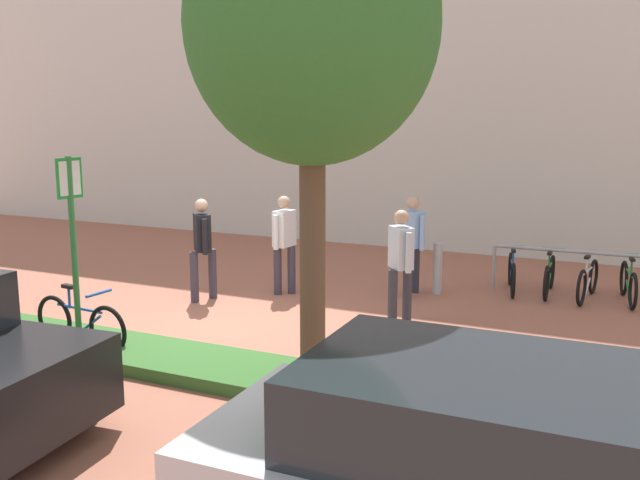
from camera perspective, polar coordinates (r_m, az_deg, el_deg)
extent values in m
plane|color=#9E5B47|center=(10.63, -8.01, -6.89)|extent=(60.00, 60.00, 0.00)
cube|color=silver|center=(17.09, 5.92, 16.57)|extent=(28.00, 1.20, 10.00)
cube|color=#336028|center=(9.62, -16.20, -8.57)|extent=(7.00, 1.10, 0.16)
cylinder|color=brown|center=(7.61, -0.61, -2.16)|extent=(0.28, 0.28, 2.96)
ellipsoid|color=#2D6628|center=(7.49, -0.65, 17.10)|extent=(2.62, 2.62, 2.89)
cylinder|color=#2D7238|center=(9.71, -19.29, -1.18)|extent=(0.08, 0.08, 2.57)
cube|color=#198C33|center=(9.57, -19.65, 4.74)|extent=(0.11, 0.36, 0.52)
cube|color=white|center=(9.57, -19.65, 4.74)|extent=(0.10, 0.30, 0.44)
torus|color=black|center=(10.38, -20.70, -5.99)|extent=(0.66, 0.12, 0.66)
torus|color=black|center=(9.63, -16.82, -7.01)|extent=(0.66, 0.12, 0.66)
cylinder|color=#194CA5|center=(9.94, -18.91, -5.27)|extent=(0.84, 0.11, 0.04)
cylinder|color=#194CA5|center=(9.93, -18.44, -6.77)|extent=(0.61, 0.09, 0.44)
cylinder|color=#194CA5|center=(10.04, -19.64, -4.44)|extent=(0.04, 0.04, 0.28)
cube|color=black|center=(10.01, -19.70, -3.56)|extent=(0.21, 0.10, 0.05)
cylinder|color=#194CA5|center=(9.59, -17.47, -4.14)|extent=(0.08, 0.42, 0.04)
cylinder|color=#99999E|center=(12.88, 13.88, -2.20)|extent=(0.06, 0.06, 0.80)
cylinder|color=#99999E|center=(12.65, 21.01, -0.96)|extent=(3.15, 0.13, 0.06)
torus|color=black|center=(12.41, 15.36, -3.19)|extent=(0.18, 0.60, 0.61)
torus|color=black|center=(13.33, 15.16, -2.26)|extent=(0.18, 0.60, 0.61)
cylinder|color=#194CA5|center=(12.83, 15.30, -1.83)|extent=(0.20, 0.76, 0.03)
cylinder|color=#194CA5|center=(12.97, 15.23, -2.75)|extent=(0.15, 0.55, 0.40)
cylinder|color=#194CA5|center=(12.64, 15.36, -1.50)|extent=(0.03, 0.03, 0.26)
cube|color=black|center=(12.61, 15.40, -0.84)|extent=(0.11, 0.20, 0.05)
cylinder|color=#194CA5|center=(13.13, 15.28, -0.49)|extent=(0.39, 0.12, 0.04)
torus|color=black|center=(12.38, 17.85, -3.36)|extent=(0.07, 0.61, 0.61)
torus|color=black|center=(13.29, 18.26, -2.46)|extent=(0.07, 0.61, 0.61)
cylinder|color=#1E7233|center=(12.79, 18.12, -2.01)|extent=(0.05, 0.77, 0.03)
cylinder|color=#1E7233|center=(12.93, 18.10, -2.94)|extent=(0.05, 0.56, 0.40)
cylinder|color=#1E7233|center=(12.60, 18.07, -1.67)|extent=(0.03, 0.03, 0.26)
cube|color=black|center=(12.58, 18.11, -1.02)|extent=(0.08, 0.19, 0.05)
cylinder|color=#1E7233|center=(13.09, 18.32, -0.68)|extent=(0.39, 0.05, 0.04)
torus|color=black|center=(12.26, 20.42, -3.65)|extent=(0.13, 0.61, 0.61)
torus|color=black|center=(13.15, 21.26, -2.78)|extent=(0.13, 0.61, 0.61)
cylinder|color=silver|center=(12.66, 20.91, -2.31)|extent=(0.13, 0.77, 0.03)
cylinder|color=silver|center=(12.80, 20.92, -3.25)|extent=(0.10, 0.56, 0.40)
cylinder|color=silver|center=(12.48, 20.79, -1.96)|extent=(0.03, 0.03, 0.26)
cube|color=black|center=(12.45, 20.83, -1.30)|extent=(0.10, 0.19, 0.05)
cylinder|color=silver|center=(12.96, 21.29, -0.97)|extent=(0.39, 0.08, 0.04)
torus|color=black|center=(12.34, 24.02, -3.81)|extent=(0.16, 0.61, 0.61)
torus|color=black|center=(13.24, 23.39, -2.85)|extent=(0.16, 0.61, 0.61)
cylinder|color=#1E7233|center=(12.74, 23.76, -2.43)|extent=(0.17, 0.76, 0.03)
cylinder|color=#1E7233|center=(12.88, 23.62, -3.35)|extent=(0.13, 0.55, 0.40)
cylinder|color=#1E7233|center=(12.56, 23.91, -2.10)|extent=(0.03, 0.03, 0.26)
cube|color=black|center=(12.53, 23.96, -1.44)|extent=(0.10, 0.19, 0.05)
cylinder|color=#1E7233|center=(13.04, 23.60, -1.07)|extent=(0.39, 0.10, 0.04)
cylinder|color=#ADADB2|center=(12.39, 9.48, -2.29)|extent=(0.16, 0.16, 0.90)
cylinder|color=#2D2D38|center=(12.42, 7.74, -2.33)|extent=(0.14, 0.14, 0.85)
cylinder|color=#2D2D38|center=(12.08, 7.07, -2.68)|extent=(0.14, 0.14, 0.85)
cube|color=#8CB2E5|center=(12.11, 7.49, 0.89)|extent=(0.47, 0.42, 0.62)
cylinder|color=#8CB2E5|center=(12.31, 6.72, 0.92)|extent=(0.09, 0.09, 0.59)
cylinder|color=#8CB2E5|center=(11.91, 8.28, 0.57)|extent=(0.09, 0.09, 0.59)
sphere|color=tan|center=(12.04, 7.54, 3.00)|extent=(0.22, 0.22, 0.22)
cylinder|color=#383342|center=(12.20, -3.45, -2.48)|extent=(0.14, 0.14, 0.85)
cylinder|color=#383342|center=(12.25, -2.32, -2.42)|extent=(0.14, 0.14, 0.85)
cube|color=white|center=(12.08, -2.92, 0.95)|extent=(0.28, 0.42, 0.62)
cylinder|color=white|center=(11.88, -3.61, 0.63)|extent=(0.09, 0.09, 0.59)
cylinder|color=white|center=(12.30, -2.24, 0.98)|extent=(0.09, 0.09, 0.59)
sphere|color=tan|center=(12.02, -2.94, 3.07)|extent=(0.22, 0.22, 0.22)
cylinder|color=#383342|center=(11.86, -10.14, -3.00)|extent=(0.14, 0.14, 0.85)
cylinder|color=#383342|center=(12.09, -8.70, -2.71)|extent=(0.14, 0.14, 0.85)
cube|color=black|center=(11.83, -9.52, 0.62)|extent=(0.45, 0.46, 0.62)
cylinder|color=black|center=(11.58, -9.32, 0.26)|extent=(0.09, 0.09, 0.59)
cylinder|color=black|center=(12.09, -9.70, 0.67)|extent=(0.09, 0.09, 0.59)
sphere|color=tan|center=(11.76, -9.58, 2.78)|extent=(0.22, 0.22, 0.22)
cylinder|color=#2D2D38|center=(10.45, 5.90, -4.71)|extent=(0.14, 0.14, 0.85)
cylinder|color=#2D2D38|center=(10.74, 7.07, -4.32)|extent=(0.14, 0.14, 0.85)
cube|color=silver|center=(10.43, 6.57, -0.61)|extent=(0.45, 0.46, 0.62)
cylinder|color=silver|center=(10.21, 7.19, -1.04)|extent=(0.09, 0.09, 0.59)
cylinder|color=silver|center=(10.67, 5.98, -0.52)|extent=(0.09, 0.09, 0.59)
sphere|color=tan|center=(10.36, 6.62, 1.84)|extent=(0.22, 0.22, 0.22)
cylinder|color=black|center=(7.90, -19.69, -11.10)|extent=(0.65, 0.27, 0.64)
cube|color=#1E2328|center=(4.72, 13.69, -13.28)|extent=(2.42, 1.61, 0.56)
cylinder|color=black|center=(6.21, 2.94, -16.54)|extent=(0.64, 0.23, 0.64)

